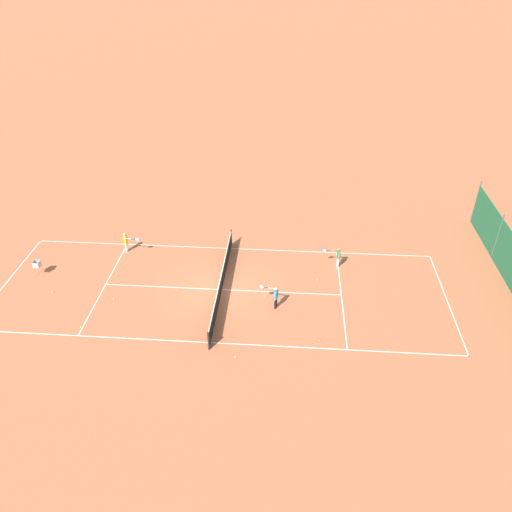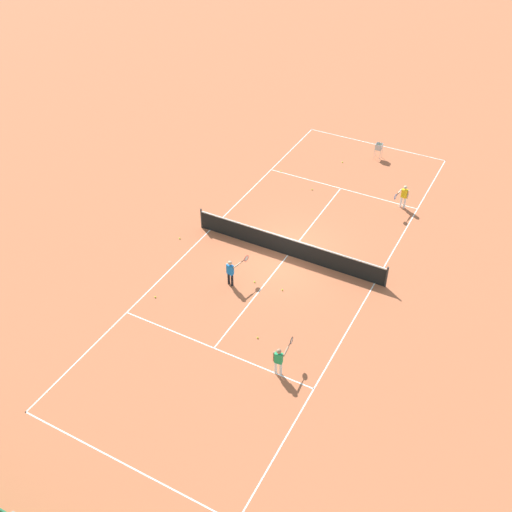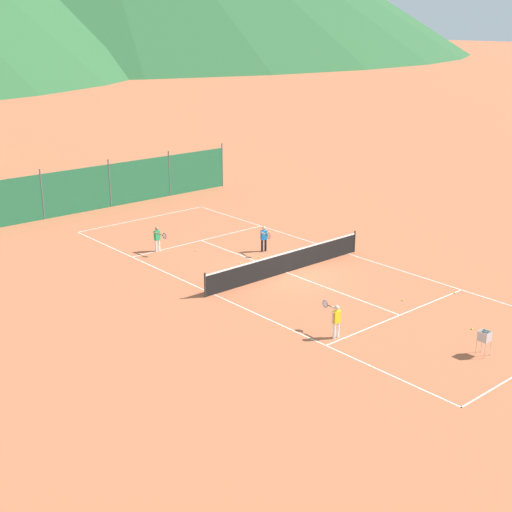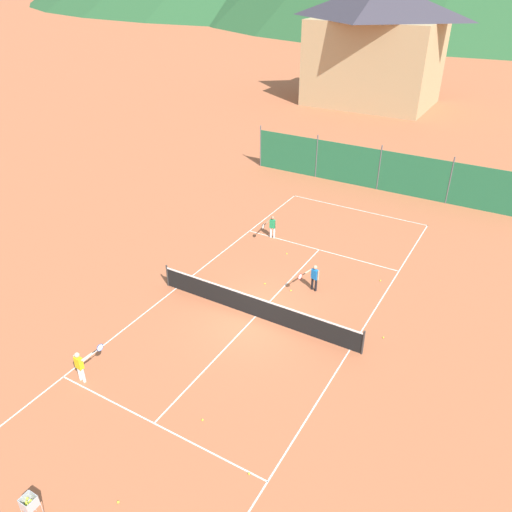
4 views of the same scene
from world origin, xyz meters
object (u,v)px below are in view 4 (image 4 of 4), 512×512
at_px(player_far_baseline, 314,276).
at_px(tennis_ball_by_net_right, 383,337).
at_px(tennis_ball_alley_right, 118,502).
at_px(tennis_ball_near_corner, 265,284).
at_px(player_near_service, 272,226).
at_px(tennis_ball_mid_court, 380,281).
at_px(tennis_net, 256,306).
at_px(tennis_ball_alley_left, 202,420).
at_px(tennis_ball_far_corner, 287,254).
at_px(tennis_ball_service_box, 249,473).
at_px(tennis_ball_by_net_left, 291,291).
at_px(alpine_chalet, 376,43).
at_px(player_near_baseline, 80,364).
at_px(ball_hopper, 30,504).

distance_m(player_far_baseline, tennis_ball_by_net_right, 4.13).
relative_size(tennis_ball_alley_right, tennis_ball_near_corner, 1.00).
relative_size(player_near_service, tennis_ball_mid_court, 18.99).
relative_size(tennis_net, player_near_service, 7.32).
bearing_deg(player_near_service, tennis_ball_alley_left, -71.62).
bearing_deg(tennis_ball_far_corner, tennis_ball_service_box, -67.82).
relative_size(player_far_baseline, tennis_ball_mid_court, 19.35).
relative_size(player_far_baseline, tennis_ball_by_net_left, 19.35).
bearing_deg(tennis_ball_far_corner, tennis_ball_near_corner, -82.57).
height_order(tennis_ball_alley_left, alpine_chalet, alpine_chalet).
bearing_deg(tennis_ball_near_corner, tennis_ball_by_net_right, -9.58).
xyz_separation_m(player_near_baseline, ball_hopper, (2.74, -4.26, -0.07)).
bearing_deg(tennis_ball_by_net_right, tennis_ball_mid_court, 109.57).
bearing_deg(ball_hopper, player_near_service, 97.01).
height_order(player_far_baseline, tennis_ball_alley_left, player_far_baseline).
bearing_deg(player_far_baseline, player_near_service, 139.14).
distance_m(tennis_ball_alley_right, tennis_ball_mid_court, 14.35).
bearing_deg(player_near_service, tennis_ball_by_net_left, -51.80).
bearing_deg(tennis_ball_by_net_left, player_far_baseline, 34.24).
distance_m(tennis_ball_mid_court, tennis_ball_alley_left, 10.93).
height_order(tennis_ball_near_corner, ball_hopper, ball_hopper).
height_order(player_near_baseline, player_far_baseline, player_far_baseline).
distance_m(tennis_ball_service_box, ball_hopper, 5.76).
distance_m(tennis_ball_by_net_left, tennis_ball_alley_left, 7.95).
xyz_separation_m(tennis_ball_far_corner, tennis_ball_by_net_right, (6.18, -3.90, 0.00)).
relative_size(tennis_ball_near_corner, tennis_ball_by_net_right, 1.00).
relative_size(tennis_ball_mid_court, tennis_ball_near_corner, 1.00).
bearing_deg(ball_hopper, tennis_ball_far_corner, 92.16).
xyz_separation_m(tennis_ball_mid_court, tennis_ball_by_net_right, (1.37, -3.85, 0.00)).
xyz_separation_m(player_far_baseline, player_near_service, (-3.93, 3.40, -0.01)).
relative_size(player_near_baseline, tennis_ball_near_corner, 19.02).
bearing_deg(player_near_baseline, tennis_ball_alley_right, -33.44).
bearing_deg(tennis_ball_alley_right, tennis_ball_mid_court, 79.27).
xyz_separation_m(tennis_ball_service_box, ball_hopper, (-4.16, -3.94, 0.62)).
height_order(player_near_baseline, alpine_chalet, alpine_chalet).
distance_m(tennis_net, tennis_ball_alley_right, 9.03).
distance_m(tennis_ball_alley_right, tennis_ball_near_corner, 11.37).
bearing_deg(tennis_ball_by_net_left, tennis_ball_alley_left, -84.00).
relative_size(tennis_ball_service_box, tennis_ball_far_corner, 1.00).
bearing_deg(tennis_ball_near_corner, tennis_ball_alley_right, -81.09).
distance_m(tennis_ball_far_corner, tennis_ball_mid_court, 4.81).
relative_size(player_near_service, tennis_ball_alley_right, 18.99).
bearing_deg(player_far_baseline, tennis_ball_service_box, -76.29).
relative_size(player_near_service, tennis_ball_by_net_right, 18.99).
xyz_separation_m(tennis_ball_service_box, tennis_ball_by_net_right, (1.44, 7.73, 0.00)).
relative_size(tennis_ball_by_net_left, tennis_ball_near_corner, 1.00).
xyz_separation_m(tennis_net, player_far_baseline, (1.25, 2.91, 0.24)).
distance_m(player_near_baseline, tennis_ball_far_corner, 11.54).
relative_size(tennis_ball_by_net_left, tennis_ball_alley_left, 1.00).
relative_size(player_near_baseline, tennis_ball_service_box, 19.02).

